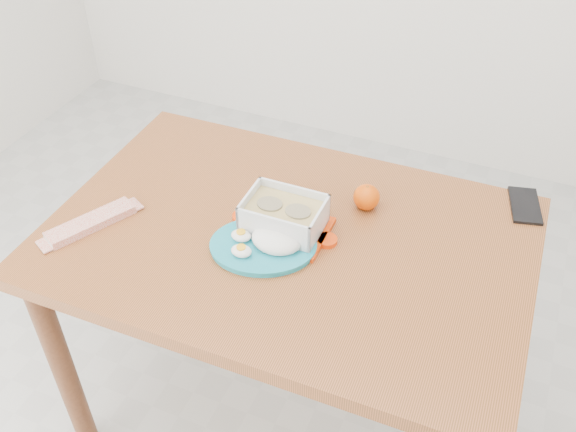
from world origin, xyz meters
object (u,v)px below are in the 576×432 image
at_px(food_container, 284,216).
at_px(rice_plate, 268,241).
at_px(smartphone, 525,205).
at_px(orange_fruit, 367,197).
at_px(dining_table, 288,265).

distance_m(food_container, rice_plate, 0.08).
height_order(rice_plate, smartphone, rice_plate).
distance_m(orange_fruit, rice_plate, 0.29).
distance_m(dining_table, food_container, 0.15).
xyz_separation_m(dining_table, orange_fruit, (0.14, 0.17, 0.14)).
height_order(food_container, orange_fruit, food_container).
relative_size(orange_fruit, smartphone, 0.47).
bearing_deg(rice_plate, smartphone, 14.95).
height_order(food_container, rice_plate, food_container).
xyz_separation_m(food_container, rice_plate, (-0.01, -0.07, -0.02)).
xyz_separation_m(food_container, smartphone, (0.53, 0.33, -0.04)).
bearing_deg(dining_table, smartphone, 32.15).
bearing_deg(dining_table, orange_fruit, 49.96).
distance_m(food_container, smartphone, 0.63).
distance_m(dining_table, smartphone, 0.63).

